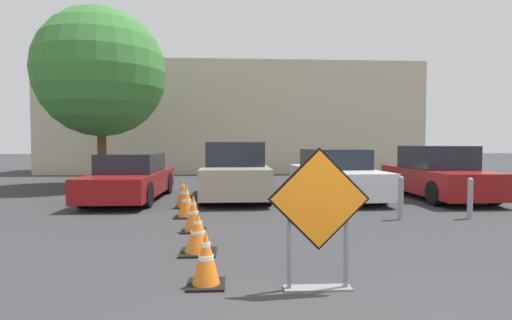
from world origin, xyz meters
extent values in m
plane|color=#333335|center=(0.00, 10.00, 0.00)|extent=(96.00, 96.00, 0.00)
cube|color=black|center=(-0.44, 1.74, 1.02)|extent=(1.13, 0.02, 1.13)
cube|color=orange|center=(-0.44, 1.72, 1.02)|extent=(1.07, 0.02, 1.07)
cube|color=slate|center=(-0.44, 1.78, 0.01)|extent=(0.76, 0.20, 0.02)
cube|color=slate|center=(-0.76, 1.78, 0.51)|extent=(0.04, 0.04, 1.02)
cube|color=slate|center=(-0.12, 1.78, 0.51)|extent=(0.04, 0.04, 1.02)
cube|color=black|center=(-1.69, 1.97, 0.01)|extent=(0.43, 0.43, 0.03)
cone|color=orange|center=(-1.69, 1.97, 0.34)|extent=(0.32, 0.32, 0.62)
cylinder|color=white|center=(-1.69, 1.97, 0.48)|extent=(0.10, 0.10, 0.06)
cylinder|color=white|center=(-1.69, 1.97, 0.33)|extent=(0.18, 0.18, 0.06)
cube|color=black|center=(-1.90, 3.32, 0.01)|extent=(0.53, 0.53, 0.03)
cone|color=orange|center=(-1.90, 3.32, 0.32)|extent=(0.40, 0.40, 0.59)
cylinder|color=white|center=(-1.90, 3.32, 0.45)|extent=(0.12, 0.12, 0.05)
cylinder|color=white|center=(-1.90, 3.32, 0.31)|extent=(0.22, 0.22, 0.05)
cube|color=black|center=(-2.11, 4.78, 0.01)|extent=(0.45, 0.45, 0.03)
cone|color=orange|center=(-2.11, 4.78, 0.36)|extent=(0.33, 0.33, 0.66)
cylinder|color=white|center=(-2.11, 4.78, 0.51)|extent=(0.10, 0.10, 0.06)
cylinder|color=white|center=(-2.11, 4.78, 0.35)|extent=(0.18, 0.18, 0.06)
cube|color=black|center=(-2.40, 6.21, 0.01)|extent=(0.51, 0.51, 0.03)
cone|color=orange|center=(-2.40, 6.21, 0.38)|extent=(0.38, 0.38, 0.70)
cylinder|color=white|center=(-2.40, 6.21, 0.54)|extent=(0.12, 0.12, 0.06)
cylinder|color=white|center=(-2.40, 6.21, 0.37)|extent=(0.21, 0.21, 0.06)
cube|color=black|center=(-2.63, 7.49, 0.01)|extent=(0.39, 0.39, 0.03)
cone|color=orange|center=(-2.63, 7.49, 0.40)|extent=(0.29, 0.29, 0.74)
cylinder|color=white|center=(-2.63, 7.49, 0.56)|extent=(0.09, 0.09, 0.07)
cylinder|color=white|center=(-2.63, 7.49, 0.39)|extent=(0.16, 0.16, 0.07)
cube|color=maroon|center=(-4.29, 9.01, 0.49)|extent=(1.83, 4.55, 0.61)
cube|color=#1E232D|center=(-4.29, 9.12, 1.06)|extent=(1.56, 2.11, 0.53)
cylinder|color=black|center=(-3.54, 7.59, 0.34)|extent=(0.22, 0.68, 0.67)
cylinder|color=black|center=(-5.12, 7.63, 0.34)|extent=(0.22, 0.68, 0.67)
cylinder|color=black|center=(-3.47, 10.39, 0.34)|extent=(0.22, 0.68, 0.67)
cylinder|color=black|center=(-5.05, 10.43, 0.34)|extent=(0.22, 0.68, 0.67)
cube|color=#A39984|center=(-1.30, 9.08, 0.59)|extent=(1.84, 4.11, 0.78)
cube|color=#1E232D|center=(-1.30, 9.18, 1.32)|extent=(1.62, 1.89, 0.68)
cylinder|color=black|center=(-0.46, 7.81, 0.35)|extent=(0.20, 0.70, 0.70)
cylinder|color=black|center=(-2.15, 7.81, 0.35)|extent=(0.20, 0.70, 0.70)
cylinder|color=black|center=(-0.46, 10.35, 0.35)|extent=(0.20, 0.70, 0.70)
cylinder|color=black|center=(-2.15, 10.36, 0.35)|extent=(0.20, 0.70, 0.70)
cube|color=silver|center=(1.69, 9.19, 0.52)|extent=(2.04, 4.74, 0.70)
cube|color=#1E232D|center=(1.68, 9.30, 1.16)|extent=(1.72, 2.21, 0.57)
cylinder|color=black|center=(2.60, 7.77, 0.31)|extent=(0.22, 0.63, 0.62)
cylinder|color=black|center=(0.88, 7.71, 0.31)|extent=(0.22, 0.63, 0.62)
cylinder|color=black|center=(2.49, 10.66, 0.31)|extent=(0.22, 0.63, 0.62)
cylinder|color=black|center=(0.77, 10.60, 0.31)|extent=(0.22, 0.63, 0.62)
cube|color=maroon|center=(4.68, 8.83, 0.53)|extent=(1.76, 4.36, 0.70)
cube|color=#1E232D|center=(4.68, 8.93, 1.21)|extent=(1.54, 2.01, 0.67)
cylinder|color=black|center=(5.48, 7.47, 0.33)|extent=(0.20, 0.65, 0.65)
cylinder|color=black|center=(3.87, 7.48, 0.33)|extent=(0.20, 0.65, 0.65)
cylinder|color=black|center=(5.48, 10.17, 0.33)|extent=(0.20, 0.65, 0.65)
cylinder|color=black|center=(3.88, 10.18, 0.33)|extent=(0.20, 0.65, 0.65)
cylinder|color=gray|center=(2.19, 5.67, 0.44)|extent=(0.11, 0.11, 0.87)
sphere|color=gray|center=(2.19, 5.67, 0.87)|extent=(0.12, 0.12, 0.12)
cylinder|color=gray|center=(3.72, 5.67, 0.42)|extent=(0.11, 0.11, 0.83)
sphere|color=gray|center=(3.72, 5.67, 0.83)|extent=(0.12, 0.12, 0.12)
cube|color=beige|center=(-1.29, 20.57, 2.97)|extent=(20.34, 5.00, 5.95)
cylinder|color=#513823|center=(-6.23, 12.58, 1.23)|extent=(0.32, 0.32, 2.46)
sphere|color=#387A33|center=(-6.23, 12.58, 4.24)|extent=(4.73, 4.73, 4.73)
camera|label=1|loc=(-1.39, -2.57, 1.64)|focal=28.00mm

